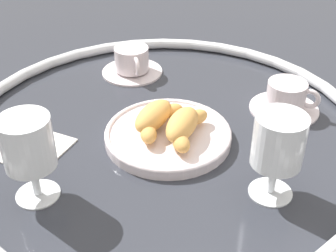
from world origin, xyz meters
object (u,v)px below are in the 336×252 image
at_px(croissant_small, 184,126).
at_px(croissant_large, 156,118).
at_px(pastry_plate, 168,135).
at_px(coffee_cup_near, 132,62).
at_px(folded_napkin, 33,148).
at_px(coffee_cup_far, 286,99).
at_px(juice_glass_left, 28,145).
at_px(juice_glass_right, 278,145).

bearing_deg(croissant_small, croissant_large, -61.03).
distance_m(pastry_plate, coffee_cup_near, 0.27).
distance_m(croissant_small, coffee_cup_near, 0.29).
height_order(coffee_cup_near, folded_napkin, coffee_cup_near).
bearing_deg(pastry_plate, coffee_cup_far, 169.31).
distance_m(croissant_small, folded_napkin, 0.27).
bearing_deg(juice_glass_left, juice_glass_right, 146.51).
relative_size(pastry_plate, juice_glass_right, 1.62).
distance_m(pastry_plate, folded_napkin, 0.24).
bearing_deg(folded_napkin, croissant_large, 156.17).
bearing_deg(pastry_plate, croissant_small, 119.21).
relative_size(coffee_cup_far, folded_napkin, 1.24).
xyz_separation_m(pastry_plate, croissant_large, (0.01, -0.02, 0.03)).
height_order(croissant_large, juice_glass_left, juice_glass_left).
height_order(pastry_plate, juice_glass_left, juice_glass_left).
height_order(coffee_cup_far, juice_glass_left, juice_glass_left).
bearing_deg(juice_glass_right, coffee_cup_near, -93.33).
bearing_deg(folded_napkin, juice_glass_left, 72.58).
bearing_deg(juice_glass_left, coffee_cup_near, -140.74).
height_order(juice_glass_left, folded_napkin, juice_glass_left).
bearing_deg(coffee_cup_near, juice_glass_left, 39.26).
bearing_deg(coffee_cup_near, folded_napkin, 27.41).
xyz_separation_m(coffee_cup_near, juice_glass_right, (0.03, 0.46, 0.07)).
xyz_separation_m(croissant_small, coffee_cup_near, (-0.06, -0.29, -0.01)).
xyz_separation_m(juice_glass_left, folded_napkin, (-0.04, -0.12, -0.09)).
relative_size(pastry_plate, croissant_large, 1.85).
xyz_separation_m(coffee_cup_far, juice_glass_right, (0.20, 0.16, 0.07)).
relative_size(croissant_large, coffee_cup_far, 0.90).
bearing_deg(coffee_cup_far, juice_glass_right, 38.98).
bearing_deg(folded_napkin, croissant_small, 148.91).
bearing_deg(croissant_small, juice_glass_left, -4.29).
relative_size(juice_glass_left, folded_napkin, 1.27).
xyz_separation_m(croissant_large, coffee_cup_far, (-0.26, 0.07, -0.01)).
xyz_separation_m(pastry_plate, coffee_cup_near, (-0.08, -0.26, 0.02)).
bearing_deg(coffee_cup_far, juice_glass_left, -4.58).
distance_m(coffee_cup_near, folded_napkin, 0.33).
xyz_separation_m(croissant_large, juice_glass_left, (0.24, 0.03, 0.06)).
bearing_deg(croissant_large, juice_glass_left, 6.91).
bearing_deg(juice_glass_left, folded_napkin, -107.42).
bearing_deg(folded_napkin, coffee_cup_near, -152.59).
bearing_deg(coffee_cup_far, croissant_large, -14.72).
bearing_deg(croissant_small, folded_napkin, -31.09).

